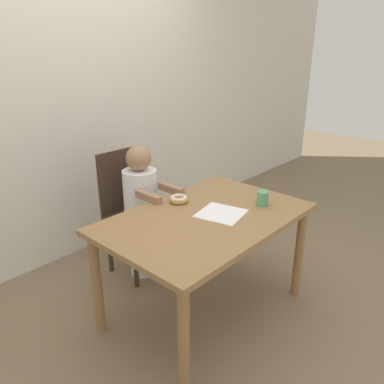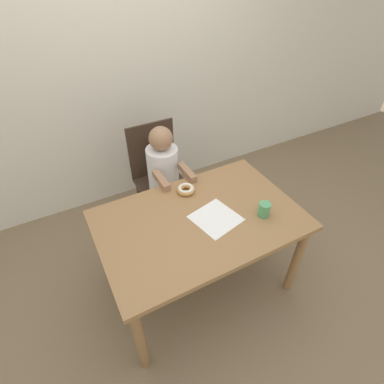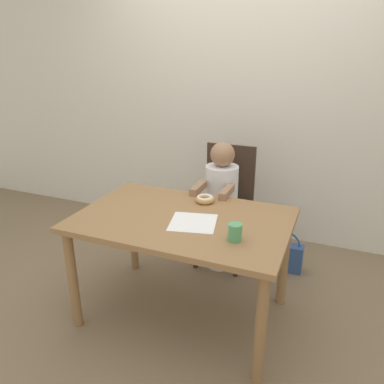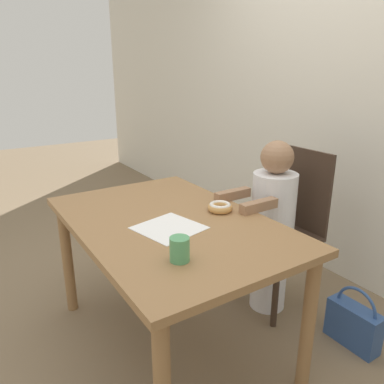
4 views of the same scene
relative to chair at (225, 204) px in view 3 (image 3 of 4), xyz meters
name	(u,v)px [view 3 (image 3 of 4)]	position (x,y,z in m)	size (l,w,h in m)	color
ground_plane	(184,312)	(-0.03, -0.77, -0.50)	(12.00, 12.00, 0.00)	#7A664C
wall_back	(245,99)	(-0.03, 0.59, 0.75)	(8.00, 0.05, 2.50)	silver
dining_table	(183,230)	(-0.03, -0.77, 0.12)	(1.28, 0.84, 0.71)	olive
chair	(225,204)	(0.00, 0.00, 0.00)	(0.40, 0.38, 0.96)	#38281E
child_figure	(221,207)	(0.00, -0.12, 0.02)	(0.26, 0.45, 1.03)	white
donut	(205,199)	(0.01, -0.50, 0.23)	(0.13, 0.13, 0.04)	tan
napkin	(193,222)	(0.05, -0.82, 0.21)	(0.32, 0.32, 0.00)	white
handbag	(285,255)	(0.50, 0.02, -0.37)	(0.28, 0.10, 0.34)	#2D4C84
cup	(235,232)	(0.34, -0.94, 0.26)	(0.08, 0.08, 0.09)	#519E66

